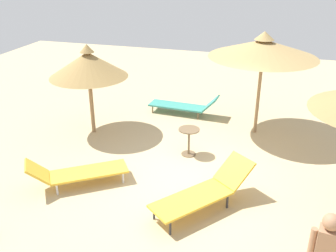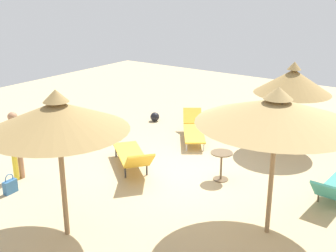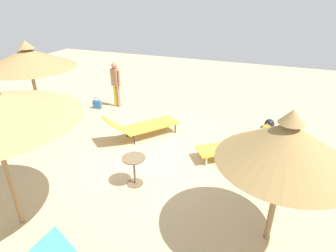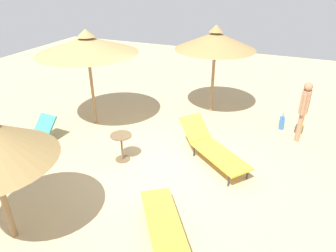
# 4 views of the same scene
# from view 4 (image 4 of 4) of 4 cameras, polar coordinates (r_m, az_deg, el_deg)

# --- Properties ---
(ground) EXTENTS (24.00, 24.00, 0.10)m
(ground) POSITION_cam_4_polar(r_m,az_deg,el_deg) (7.94, -1.12, -6.55)
(ground) COLOR tan
(parasol_umbrella_near_right) EXTENTS (2.89, 2.89, 2.87)m
(parasol_umbrella_near_right) POSITION_cam_4_polar(r_m,az_deg,el_deg) (9.22, -14.70, 14.26)
(parasol_umbrella_near_right) COLOR olive
(parasol_umbrella_near_right) RESTS_ON ground
(parasol_umbrella_front) EXTENTS (2.53, 2.53, 2.84)m
(parasol_umbrella_front) POSITION_cam_4_polar(r_m,az_deg,el_deg) (9.95, 8.74, 15.30)
(parasol_umbrella_front) COLOR olive
(parasol_umbrella_front) RESTS_ON ground
(lounge_chair_center) EXTENTS (1.91, 2.16, 0.84)m
(lounge_chair_center) POSITION_cam_4_polar(r_m,az_deg,el_deg) (7.75, 8.10, -3.81)
(lounge_chair_center) COLOR gold
(lounge_chair_center) RESTS_ON ground
(lounge_chair_far_left) EXTENTS (2.24, 0.71, 0.70)m
(lounge_chair_far_left) POSITION_cam_4_polar(r_m,az_deg,el_deg) (8.88, -25.34, -2.87)
(lounge_chair_far_left) COLOR teal
(lounge_chair_far_left) RESTS_ON ground
(lounge_chair_near_left) EXTENTS (2.09, 1.71, 0.72)m
(lounge_chair_near_left) POSITION_cam_4_polar(r_m,az_deg,el_deg) (5.64, -0.35, -18.40)
(lounge_chair_near_left) COLOR gold
(lounge_chair_near_left) RESTS_ON ground
(person_standing_far_right) EXTENTS (0.43, 0.25, 1.70)m
(person_standing_far_right) POSITION_cam_4_polar(r_m,az_deg,el_deg) (9.13, 23.73, 3.00)
(person_standing_far_right) COLOR yellow
(person_standing_far_right) RESTS_ON ground
(handbag) EXTENTS (0.33, 0.16, 0.47)m
(handbag) POSITION_cam_4_polar(r_m,az_deg,el_deg) (9.98, 20.24, 0.61)
(handbag) COLOR #336699
(handbag) RESTS_ON ground
(side_table_round) EXTENTS (0.53, 0.53, 0.71)m
(side_table_round) POSITION_cam_4_polar(r_m,az_deg,el_deg) (7.76, -8.56, -3.13)
(side_table_round) COLOR brown
(side_table_round) RESTS_ON ground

